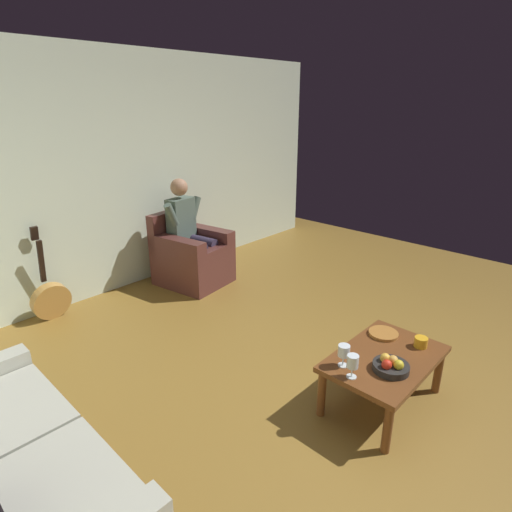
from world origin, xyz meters
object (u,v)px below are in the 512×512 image
(wine_glass_near, at_px, (353,363))
(fruit_bowl, at_px, (391,366))
(person_seated, at_px, (189,229))
(decorative_dish, at_px, (383,334))
(armchair, at_px, (191,257))
(coffee_table, at_px, (384,363))
(wine_glass_far, at_px, (344,352))
(candle_jar, at_px, (421,342))
(guitar, at_px, (51,298))

(wine_glass_near, distance_m, fruit_bowl, 0.30)
(person_seated, bearing_deg, decorative_dish, 76.75)
(armchair, relative_size, fruit_bowl, 3.54)
(coffee_table, relative_size, fruit_bowl, 3.78)
(decorative_dish, bearing_deg, person_seated, -95.01)
(wine_glass_far, distance_m, fruit_bowl, 0.33)
(candle_jar, bearing_deg, decorative_dish, -84.05)
(person_seated, relative_size, wine_glass_far, 7.91)
(wine_glass_far, bearing_deg, armchair, -106.98)
(armchair, height_order, wine_glass_near, armchair)
(person_seated, xyz_separation_m, wine_glass_far, (0.81, 2.65, -0.17))
(guitar, relative_size, wine_glass_far, 6.05)
(wine_glass_near, xyz_separation_m, wine_glass_far, (-0.07, -0.11, -0.00))
(decorative_dish, bearing_deg, candle_jar, 95.95)
(wine_glass_near, relative_size, candle_jar, 1.73)
(coffee_table, bearing_deg, candle_jar, 155.61)
(coffee_table, relative_size, decorative_dish, 4.09)
(wine_glass_far, bearing_deg, coffee_table, 151.27)
(coffee_table, distance_m, guitar, 3.35)
(guitar, xyz_separation_m, candle_jar, (-1.39, 3.30, 0.22))
(guitar, bearing_deg, coffee_table, 109.01)
(wine_glass_far, bearing_deg, decorative_dish, 178.20)
(fruit_bowl, bearing_deg, decorative_dish, -147.85)
(person_seated, distance_m, guitar, 1.69)
(decorative_dish, relative_size, candle_jar, 2.36)
(armchair, distance_m, candle_jar, 2.96)
(armchair, height_order, person_seated, person_seated)
(fruit_bowl, distance_m, decorative_dish, 0.48)
(coffee_table, bearing_deg, wine_glass_far, -28.73)
(armchair, relative_size, wine_glass_far, 5.41)
(fruit_bowl, bearing_deg, wine_glass_far, -57.79)
(guitar, distance_m, wine_glass_near, 3.20)
(armchair, relative_size, decorative_dish, 3.83)
(wine_glass_far, relative_size, decorative_dish, 0.71)
(fruit_bowl, bearing_deg, guitar, -73.72)
(wine_glass_near, distance_m, wine_glass_far, 0.13)
(armchair, xyz_separation_m, person_seated, (0.00, -0.00, 0.36))
(coffee_table, distance_m, wine_glass_far, 0.39)
(guitar, distance_m, wine_glass_far, 3.11)
(wine_glass_far, bearing_deg, guitar, -75.35)
(fruit_bowl, bearing_deg, wine_glass_near, -33.08)
(person_seated, xyz_separation_m, decorative_dish, (0.23, 2.67, -0.27))
(armchair, height_order, coffee_table, armchair)
(coffee_table, xyz_separation_m, guitar, (1.09, -3.16, -0.12))
(guitar, height_order, decorative_dish, guitar)
(person_seated, height_order, candle_jar, person_seated)
(wine_glass_far, relative_size, fruit_bowl, 0.65)
(wine_glass_near, bearing_deg, wine_glass_far, -123.51)
(guitar, xyz_separation_m, fruit_bowl, (-0.95, 3.27, 0.22))
(wine_glass_near, xyz_separation_m, decorative_dish, (-0.65, -0.09, -0.10))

